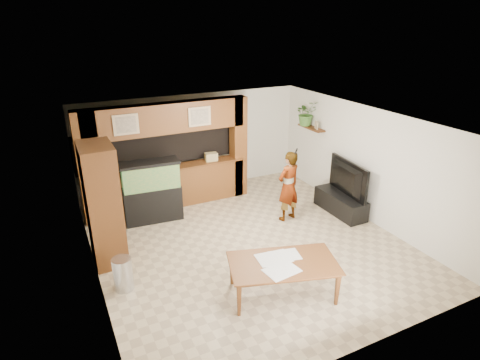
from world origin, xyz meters
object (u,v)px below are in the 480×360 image
pantry_cabinet (103,205)px  person (288,186)px  dining_table (283,280)px  television (343,179)px  aquarium (152,192)px

pantry_cabinet → person: bearing=-1.8°
person → dining_table: person is taller
television → dining_table: television is taller
aquarium → television: size_ratio=1.01×
aquarium → pantry_cabinet: bearing=-129.9°
pantry_cabinet → aquarium: 1.78m
television → person: 1.36m
pantry_cabinet → dining_table: size_ratio=1.30×
dining_table → person: bearing=73.2°
aquarium → television: 4.45m
television → dining_table: 3.60m
pantry_cabinet → television: (5.35, -0.42, -0.28)m
aquarium → dining_table: bearing=-66.6°
aquarium → television: (4.14, -1.63, 0.18)m
television → aquarium: bearing=74.5°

